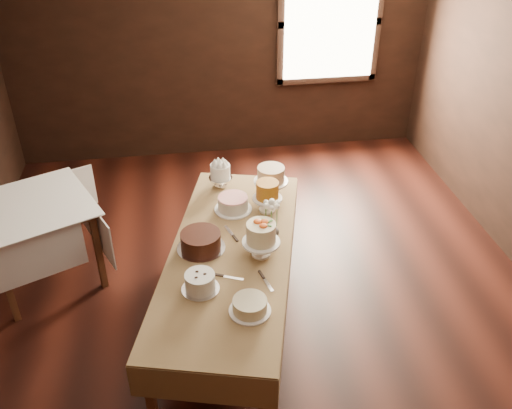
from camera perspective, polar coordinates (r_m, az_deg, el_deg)
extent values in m
cube|color=black|center=(4.86, 0.36, -10.71)|extent=(5.00, 6.00, 0.01)
cube|color=black|center=(6.78, -3.69, 16.15)|extent=(5.00, 0.02, 2.80)
cube|color=#FFEABF|center=(6.90, 7.66, 17.96)|extent=(1.10, 0.05, 1.30)
cube|color=#50301F|center=(3.90, -10.75, -18.92)|extent=(0.07, 0.07, 0.66)
cube|color=#50301F|center=(5.46, -4.73, -0.87)|extent=(0.07, 0.07, 0.66)
cube|color=#50301F|center=(3.79, 0.86, -20.20)|extent=(0.07, 0.07, 0.66)
cube|color=#50301F|center=(5.38, 3.10, -1.35)|extent=(0.07, 0.07, 0.66)
cube|color=#50301F|center=(4.32, -2.64, -5.14)|extent=(1.42, 2.44, 0.04)
cube|color=olive|center=(4.30, -2.65, -4.86)|extent=(1.49, 2.51, 0.01)
cube|color=#50301F|center=(4.95, -24.20, -7.56)|extent=(0.07, 0.07, 0.75)
cube|color=#50301F|center=(5.04, -15.86, -4.78)|extent=(0.07, 0.07, 0.75)
cube|color=#50301F|center=(5.66, -18.50, -0.72)|extent=(0.07, 0.07, 0.75)
cube|color=#50301F|center=(5.08, -22.02, -0.34)|extent=(1.15, 1.15, 0.04)
cube|color=white|center=(5.07, -22.08, -0.09)|extent=(1.26, 1.26, 0.01)
cylinder|color=silver|center=(5.08, -3.65, 2.41)|extent=(0.22, 0.22, 0.11)
cylinder|color=silver|center=(5.02, -3.70, 3.56)|extent=(0.25, 0.25, 0.13)
cylinder|color=white|center=(4.97, 1.52, 1.91)|extent=(0.31, 0.31, 0.14)
cylinder|color=#D0B18B|center=(4.90, 1.55, 3.25)|extent=(0.34, 0.34, 0.13)
cylinder|color=white|center=(4.77, -2.36, -0.49)|extent=(0.32, 0.32, 0.01)
cylinder|color=silver|center=(4.73, -2.38, 0.11)|extent=(0.34, 0.34, 0.11)
cylinder|color=white|center=(4.72, 1.16, 0.10)|extent=(0.25, 0.25, 0.14)
cylinder|color=#BE741B|center=(4.64, 1.18, 1.61)|extent=(0.22, 0.22, 0.15)
cylinder|color=silver|center=(4.34, -5.65, -4.49)|extent=(0.38, 0.38, 0.01)
cylinder|color=#34130A|center=(4.29, -5.70, -3.73)|extent=(0.41, 0.41, 0.13)
cylinder|color=white|center=(4.22, 0.52, -4.43)|extent=(0.29, 0.29, 0.14)
cylinder|color=beige|center=(4.13, 0.53, -2.80)|extent=(0.30, 0.30, 0.16)
cylinder|color=silver|center=(3.97, -5.72, -8.64)|extent=(0.27, 0.27, 0.01)
cylinder|color=silver|center=(3.93, -5.77, -7.89)|extent=(0.30, 0.30, 0.13)
cylinder|color=white|center=(3.79, -0.63, -10.86)|extent=(0.29, 0.29, 0.01)
cylinder|color=beige|center=(3.76, -0.63, -10.30)|extent=(0.25, 0.25, 0.09)
cube|color=silver|center=(4.05, -2.33, -7.54)|extent=(0.23, 0.12, 0.01)
cube|color=silver|center=(3.99, 1.26, -8.24)|extent=(0.08, 0.24, 0.01)
cube|color=silver|center=(4.51, -2.79, -2.69)|extent=(0.10, 0.24, 0.01)
cube|color=silver|center=(4.50, 0.82, -2.76)|extent=(0.21, 0.16, 0.01)
imported|color=#2D2823|center=(4.40, 1.56, -2.71)|extent=(0.17, 0.17, 0.13)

